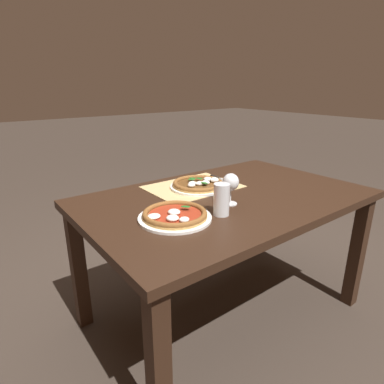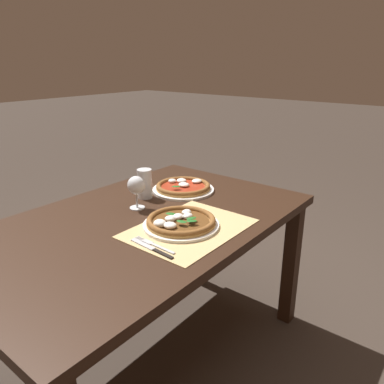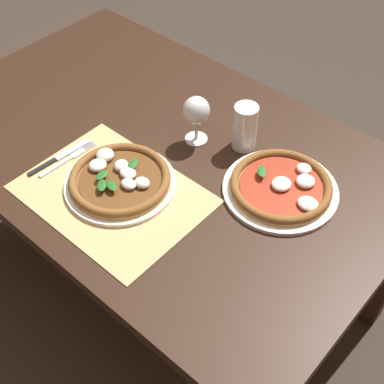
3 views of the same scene
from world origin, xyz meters
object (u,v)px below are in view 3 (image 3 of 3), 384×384
(pizza_near, at_px, (120,179))
(pizza_far, at_px, (282,187))
(pint_glass, at_px, (245,128))
(knife, at_px, (60,157))
(wine_glass, at_px, (196,112))
(fork, at_px, (68,159))

(pizza_near, relative_size, pizza_far, 0.97)
(pint_glass, relative_size, knife, 0.67)
(pizza_far, height_order, wine_glass, wine_glass)
(pizza_far, distance_m, pint_glass, 0.22)
(fork, bearing_deg, wine_glass, 55.49)
(pizza_near, height_order, knife, pizza_near)
(wine_glass, height_order, knife, wine_glass)
(pizza_near, bearing_deg, fork, -170.40)
(pizza_near, bearing_deg, pizza_far, 38.31)
(pizza_near, xyz_separation_m, pint_glass, (0.16, 0.36, 0.05))
(pint_glass, bearing_deg, pizza_far, -22.90)
(pizza_near, distance_m, fork, 0.19)
(pizza_far, distance_m, knife, 0.65)
(fork, height_order, knife, knife)
(knife, bearing_deg, pint_glass, 47.50)
(wine_glass, relative_size, pint_glass, 1.07)
(wine_glass, bearing_deg, pint_glass, 30.48)
(pizza_near, relative_size, fork, 1.56)
(pizza_far, height_order, fork, pizza_far)
(wine_glass, relative_size, knife, 0.72)
(wine_glass, distance_m, pint_glass, 0.15)
(pizza_far, distance_m, wine_glass, 0.33)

